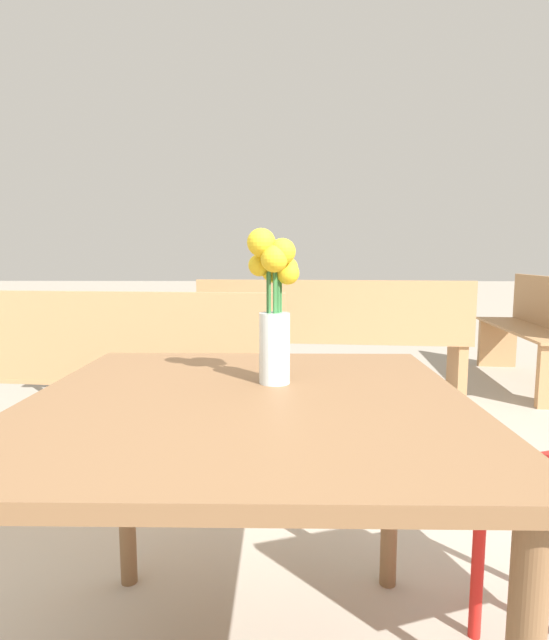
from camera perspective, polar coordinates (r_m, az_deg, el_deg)
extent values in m
cube|color=brown|center=(1.07, -3.02, -9.41)|extent=(0.92, 0.93, 0.03)
cylinder|color=brown|center=(1.64, -16.67, -16.85)|extent=(0.05, 0.05, 0.68)
cylinder|color=brown|center=(1.60, 13.13, -17.25)|extent=(0.05, 0.05, 0.68)
cylinder|color=silver|center=(1.15, 0.00, -3.24)|extent=(0.07, 0.07, 0.16)
cylinder|color=silver|center=(1.15, 0.00, -4.84)|extent=(0.06, 0.06, 0.09)
cylinder|color=#337038|center=(1.14, 0.45, -1.14)|extent=(0.01, 0.01, 0.23)
sphere|color=yellow|center=(1.14, 1.53, 5.39)|extent=(0.05, 0.05, 0.05)
cylinder|color=#337038|center=(1.15, 0.69, -0.76)|extent=(0.01, 0.01, 0.24)
sphere|color=yellow|center=(1.16, 1.46, 5.98)|extent=(0.05, 0.05, 0.05)
cylinder|color=#337038|center=(1.15, 0.00, -0.96)|extent=(0.01, 0.01, 0.23)
sphere|color=yellow|center=(1.16, -0.01, 5.83)|extent=(0.06, 0.06, 0.06)
cylinder|color=#337038|center=(1.15, -0.75, -0.65)|extent=(0.01, 0.01, 0.25)
sphere|color=yellow|center=(1.15, -1.73, 6.28)|extent=(0.05, 0.05, 0.05)
cylinder|color=#337038|center=(1.13, -0.57, 0.43)|extent=(0.01, 0.01, 0.29)
sphere|color=yellow|center=(1.11, -1.54, 8.86)|extent=(0.06, 0.06, 0.06)
cylinder|color=#337038|center=(1.13, -0.01, -0.46)|extent=(0.01, 0.01, 0.26)
sphere|color=yellow|center=(1.10, -0.03, 7.02)|extent=(0.06, 0.06, 0.06)
cylinder|color=#337038|center=(1.13, 0.18, -0.03)|extent=(0.01, 0.01, 0.27)
sphere|color=yellow|center=(1.11, 0.90, 7.83)|extent=(0.06, 0.06, 0.06)
cylinder|color=red|center=(1.53, 22.24, -23.90)|extent=(0.03, 0.03, 0.44)
cube|color=tan|center=(2.57, -20.37, -5.82)|extent=(1.95, 0.55, 0.02)
cube|color=tan|center=(2.39, -22.31, -1.72)|extent=(1.92, 0.23, 0.40)
cube|color=tan|center=(2.37, 0.17, -12.07)|extent=(0.09, 0.33, 0.43)
cube|color=tan|center=(3.47, 6.56, -2.11)|extent=(1.84, 0.53, 0.02)
cube|color=tan|center=(3.29, 6.63, 1.06)|extent=(1.81, 0.20, 0.40)
cube|color=tan|center=(3.61, -7.10, -5.39)|extent=(0.09, 0.33, 0.43)
cube|color=tan|center=(3.62, 20.08, -5.74)|extent=(0.09, 0.33, 0.43)
cube|color=tan|center=(4.37, 26.86, -0.93)|extent=(0.49, 1.46, 0.02)
cube|color=tan|center=(5.01, 24.10, -2.43)|extent=(0.33, 0.09, 0.43)
cube|color=tan|center=(3.69, -16.01, 2.16)|extent=(0.86, 0.72, 0.03)
cylinder|color=tan|center=(3.58, -22.67, -3.98)|extent=(0.05, 0.05, 0.68)
cylinder|color=tan|center=(3.37, -11.19, -4.22)|extent=(0.05, 0.05, 0.68)
cylinder|color=tan|center=(4.12, -19.60, -2.45)|extent=(0.05, 0.05, 0.68)
cylinder|color=tan|center=(3.94, -9.60, -2.55)|extent=(0.05, 0.05, 0.68)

